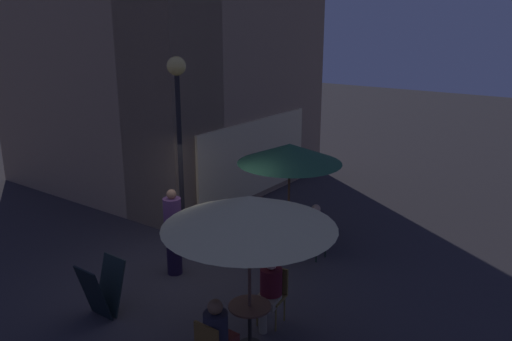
% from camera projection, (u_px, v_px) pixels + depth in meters
% --- Properties ---
extents(ground_plane, '(60.00, 60.00, 0.00)m').
position_uv_depth(ground_plane, '(190.00, 273.00, 10.50)').
color(ground_plane, '#342F31').
extents(cafe_building, '(6.87, 7.69, 8.76)m').
position_uv_depth(cafe_building, '(161.00, 41.00, 14.04)').
color(cafe_building, '#9D8061').
rests_on(cafe_building, ground).
extents(street_lamp_near_corner, '(0.38, 0.38, 4.25)m').
position_uv_depth(street_lamp_near_corner, '(178.00, 111.00, 10.34)').
color(street_lamp_near_corner, black).
rests_on(street_lamp_near_corner, ground).
extents(menu_sandwich_board, '(0.68, 0.56, 0.99)m').
position_uv_depth(menu_sandwich_board, '(102.00, 289.00, 8.85)').
color(menu_sandwich_board, black).
rests_on(menu_sandwich_board, ground).
extents(cafe_table_0, '(0.77, 0.77, 0.79)m').
position_uv_depth(cafe_table_0, '(288.00, 223.00, 11.49)').
color(cafe_table_0, black).
rests_on(cafe_table_0, ground).
extents(cafe_table_1, '(0.66, 0.66, 0.74)m').
position_uv_depth(cafe_table_1, '(250.00, 319.00, 7.97)').
color(cafe_table_1, black).
rests_on(cafe_table_1, ground).
extents(patio_umbrella_0, '(2.26, 2.26, 2.40)m').
position_uv_depth(patio_umbrella_0, '(290.00, 154.00, 11.04)').
color(patio_umbrella_0, black).
rests_on(patio_umbrella_0, ground).
extents(patio_umbrella_1, '(2.59, 2.59, 2.52)m').
position_uv_depth(patio_umbrella_1, '(249.00, 212.00, 7.48)').
color(patio_umbrella_1, black).
rests_on(patio_umbrella_1, ground).
extents(cafe_chair_0, '(0.47, 0.47, 0.91)m').
position_uv_depth(cafe_chair_0, '(319.00, 235.00, 10.97)').
color(cafe_chair_0, black).
rests_on(cafe_chair_0, ground).
extents(cafe_chair_1, '(0.45, 0.45, 0.94)m').
position_uv_depth(cafe_chair_1, '(260.00, 215.00, 12.06)').
color(cafe_chair_1, brown).
rests_on(cafe_chair_1, ground).
extents(cafe_chair_3, '(0.49, 0.49, 0.96)m').
position_uv_depth(cafe_chair_3, '(274.00, 290.00, 8.68)').
color(cafe_chair_3, brown).
rests_on(cafe_chair_3, ground).
extents(patron_seated_0, '(0.41, 0.55, 1.21)m').
position_uv_depth(patron_seated_0, '(313.00, 227.00, 11.02)').
color(patron_seated_0, '#826563').
rests_on(patron_seated_0, ground).
extents(patron_seated_1, '(0.55, 0.36, 1.20)m').
position_uv_depth(patron_seated_1, '(218.00, 330.00, 7.37)').
color(patron_seated_1, '#541C18').
rests_on(patron_seated_1, ground).
extents(patron_seated_2, '(0.55, 0.42, 1.20)m').
position_uv_depth(patron_seated_2, '(270.00, 288.00, 8.53)').
color(patron_seated_2, '#7B705B').
rests_on(patron_seated_2, ground).
extents(patron_standing_3, '(0.35, 0.35, 1.78)m').
position_uv_depth(patron_standing_3, '(173.00, 232.00, 10.23)').
color(patron_standing_3, black).
rests_on(patron_standing_3, ground).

